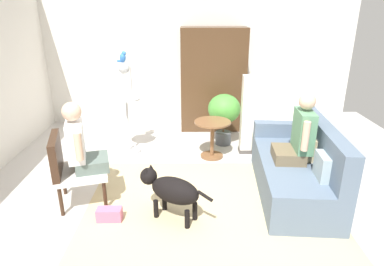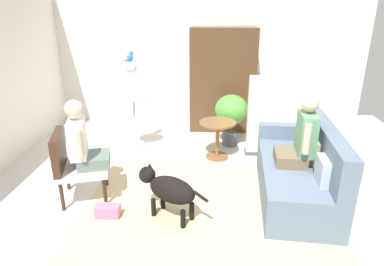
# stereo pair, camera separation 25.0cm
# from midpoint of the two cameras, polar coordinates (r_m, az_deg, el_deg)

# --- Properties ---
(ground_plane) EXTENTS (7.49, 7.49, 0.00)m
(ground_plane) POSITION_cam_midpoint_polar(r_m,az_deg,el_deg) (4.07, 2.07, -12.27)
(ground_plane) COLOR beige
(back_wall) EXTENTS (6.26, 0.12, 2.84)m
(back_wall) POSITION_cam_midpoint_polar(r_m,az_deg,el_deg) (6.65, 2.88, 13.84)
(back_wall) COLOR silver
(back_wall) RESTS_ON ground
(area_rug) EXTENTS (2.90, 2.42, 0.01)m
(area_rug) POSITION_cam_midpoint_polar(r_m,az_deg,el_deg) (4.00, 4.59, -12.93)
(area_rug) COLOR #C6B284
(area_rug) RESTS_ON ground
(couch) EXTENTS (0.96, 1.87, 0.92)m
(couch) POSITION_cam_midpoint_polar(r_m,az_deg,el_deg) (4.35, 19.63, -6.33)
(couch) COLOR slate
(couch) RESTS_ON ground
(armchair) EXTENTS (0.72, 0.72, 0.87)m
(armchair) POSITION_cam_midpoint_polar(r_m,az_deg,el_deg) (4.18, -18.33, -4.70)
(armchair) COLOR #382316
(armchair) RESTS_ON ground
(person_on_couch) EXTENTS (0.46, 0.58, 0.85)m
(person_on_couch) POSITION_cam_midpoint_polar(r_m,az_deg,el_deg) (4.14, 19.96, -0.78)
(person_on_couch) COLOR brown
(person_on_armchair) EXTENTS (0.52, 0.53, 0.83)m
(person_on_armchair) POSITION_cam_midpoint_polar(r_m,az_deg,el_deg) (4.06, -16.65, -1.30)
(person_on_armchair) COLOR #55655E
(round_end_table) EXTENTS (0.56, 0.56, 0.59)m
(round_end_table) POSITION_cam_midpoint_polar(r_m,az_deg,el_deg) (5.14, 5.79, -0.33)
(round_end_table) COLOR brown
(round_end_table) RESTS_ON ground
(dog) EXTENTS (0.80, 0.54, 0.57)m
(dog) POSITION_cam_midpoint_polar(r_m,az_deg,el_deg) (3.69, -2.07, -9.58)
(dog) COLOR black
(dog) RESTS_ON ground
(bird_cage_stand) EXTENTS (0.43, 0.43, 1.45)m
(bird_cage_stand) POSITION_cam_midpoint_polar(r_m,az_deg,el_deg) (5.33, -8.71, 5.06)
(bird_cage_stand) COLOR silver
(bird_cage_stand) RESTS_ON ground
(parrot) EXTENTS (0.17, 0.10, 0.17)m
(parrot) POSITION_cam_midpoint_polar(r_m,az_deg,el_deg) (5.18, -9.21, 12.86)
(parrot) COLOR blue
(parrot) RESTS_ON bird_cage_stand
(potted_plant) EXTENTS (0.54, 0.54, 0.88)m
(potted_plant) POSITION_cam_midpoint_polar(r_m,az_deg,el_deg) (5.59, 8.04, 3.53)
(potted_plant) COLOR #4C5156
(potted_plant) RESTS_ON ground
(column_lamp) EXTENTS (0.20, 0.20, 1.26)m
(column_lamp) POSITION_cam_midpoint_polar(r_m,az_deg,el_deg) (5.29, 11.84, 2.73)
(column_lamp) COLOR #4C4742
(column_lamp) RESTS_ON ground
(armoire_cabinet) EXTENTS (1.20, 0.56, 1.90)m
(armoire_cabinet) POSITION_cam_midpoint_polar(r_m,az_deg,el_deg) (6.33, 6.38, 9.05)
(armoire_cabinet) COLOR #4C331E
(armoire_cabinet) RESTS_ON ground
(handbag) EXTENTS (0.27, 0.14, 0.15)m
(handbag) POSITION_cam_midpoint_polar(r_m,az_deg,el_deg) (3.92, -12.48, -13.01)
(handbag) COLOR #D8668C
(handbag) RESTS_ON ground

